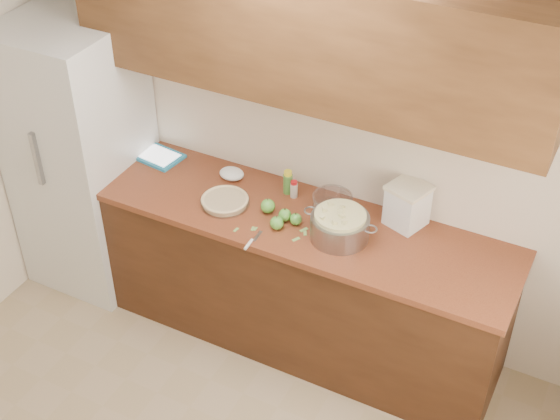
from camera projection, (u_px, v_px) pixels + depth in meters
The scene contains 24 objects.
room_shell at pixel (124, 339), 3.12m from camera, with size 3.60×3.60×3.60m.
counter_run at pixel (288, 276), 4.67m from camera, with size 2.64×0.68×0.92m.
upper_cabinets at pixel (304, 35), 3.88m from camera, with size 2.60×0.34×0.70m, color brown.
fridge at pixel (82, 157), 4.91m from camera, with size 0.70×0.70×1.80m, color silver.
pie at pixel (225, 201), 4.46m from camera, with size 0.28×0.28×0.05m.
colander at pixel (340, 226), 4.19m from camera, with size 0.42×0.32×0.16m.
flour_canister at pixel (407, 205), 4.26m from camera, with size 0.26×0.26×0.25m.
tablet at pixel (159, 157), 4.86m from camera, with size 0.30×0.25×0.02m.
paring_knife at pixel (250, 243), 4.19m from camera, with size 0.03×0.18×0.02m.
lemon_bottle at pixel (288, 182), 4.53m from camera, with size 0.05×0.05×0.15m.
cinnamon_shaker at pixel (294, 189), 4.51m from camera, with size 0.04×0.04×0.11m.
vanilla_bottle at pixel (324, 216), 4.32m from camera, with size 0.03×0.03×0.09m.
mixing_bowl at pixel (332, 201), 4.42m from camera, with size 0.23×0.23×0.09m.
paper_towel at pixel (232, 174), 4.67m from camera, with size 0.15×0.13×0.06m, color white.
apple_left at pixel (268, 206), 4.39m from camera, with size 0.08×0.08×0.10m.
apple_center at pixel (285, 215), 4.34m from camera, with size 0.07×0.07×0.09m.
apple_front at pixel (277, 223), 4.28m from camera, with size 0.08×0.08×0.09m.
apple_extra at pixel (296, 219), 4.31m from camera, with size 0.07×0.07×0.08m.
peel_a at pixel (296, 239), 4.22m from camera, with size 0.05×0.02×0.00m, color #7CA751.
peel_b at pixel (304, 230), 4.29m from camera, with size 0.05×0.02×0.00m, color #7CA751.
peel_c at pixel (255, 229), 4.29m from camera, with size 0.03×0.01×0.00m, color #7CA751.
peel_d at pixel (236, 230), 4.29m from camera, with size 0.04×0.02×0.00m, color #7CA751.
peel_e at pixel (305, 233), 4.26m from camera, with size 0.04×0.02×0.00m, color #7CA751.
peel_f at pixel (253, 229), 4.30m from camera, with size 0.04×0.01×0.00m, color #7CA751.
Camera 1 is at (1.55, -1.65, 3.60)m, focal length 50.00 mm.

